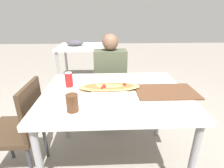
% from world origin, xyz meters
% --- Properties ---
extents(ground_plane, '(14.00, 14.00, 0.00)m').
position_xyz_m(ground_plane, '(0.00, 0.00, 0.00)').
color(ground_plane, gray).
extents(dining_table, '(1.15, 0.90, 0.75)m').
position_xyz_m(dining_table, '(0.00, 0.00, 0.68)').
color(dining_table, white).
rests_on(dining_table, ground_plane).
extents(chair_far_seated, '(0.40, 0.40, 0.85)m').
position_xyz_m(chair_far_seated, '(-0.01, 0.78, 0.49)').
color(chair_far_seated, '#3F2D1E').
rests_on(chair_far_seated, ground_plane).
extents(chair_side_left, '(0.40, 0.40, 0.85)m').
position_xyz_m(chair_side_left, '(-0.77, -0.07, 0.49)').
color(chair_side_left, '#3F2D1E').
rests_on(chair_side_left, ground_plane).
extents(person_seated, '(0.37, 0.24, 1.13)m').
position_xyz_m(person_seated, '(-0.01, 0.67, 0.66)').
color(person_seated, '#2D2D38').
rests_on(person_seated, ground_plane).
extents(pizza_main, '(0.51, 0.31, 0.06)m').
position_xyz_m(pizza_main, '(-0.04, 0.04, 0.77)').
color(pizza_main, white).
rests_on(pizza_main, dining_table).
extents(soda_can, '(0.07, 0.07, 0.12)m').
position_xyz_m(soda_can, '(-0.39, 0.12, 0.82)').
color(soda_can, red).
rests_on(soda_can, dining_table).
extents(drink_glass, '(0.08, 0.08, 0.12)m').
position_xyz_m(drink_glass, '(-0.29, -0.29, 0.81)').
color(drink_glass, '#4C2D19').
rests_on(drink_glass, dining_table).
extents(serving_tray, '(0.48, 0.30, 0.01)m').
position_xyz_m(serving_tray, '(0.41, -0.03, 0.76)').
color(serving_tray, brown).
rests_on(serving_tray, dining_table).
extents(background_table, '(1.10, 0.80, 0.87)m').
position_xyz_m(background_table, '(-0.46, 2.12, 0.70)').
color(background_table, white).
rests_on(background_table, ground_plane).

